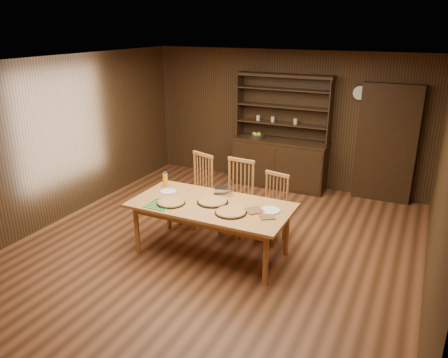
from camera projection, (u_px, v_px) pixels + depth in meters
The scene contains 20 objects.
floor at pixel (217, 246), 6.35m from camera, with size 6.00×6.00×0.00m, color brown.
room_shell at pixel (217, 141), 5.81m from camera, with size 6.00×6.00×6.00m.
china_hutch at pixel (280, 157), 8.48m from camera, with size 1.84×0.52×2.17m.
doorway at pixel (387, 144), 7.68m from camera, with size 1.00×0.18×2.10m, color black.
wall_clock at pixel (360, 93), 7.67m from camera, with size 0.30×0.05×0.30m.
dining_table at pixel (211, 209), 5.93m from camera, with size 2.17×1.09×0.75m.
chair_left at pixel (199, 187), 6.92m from camera, with size 0.59×0.58×1.14m.
chair_center at pixel (238, 194), 6.62m from camera, with size 0.50×0.48×1.14m.
chair_right at pixel (273, 205), 6.41m from camera, with size 0.49×0.47×1.01m.
pizza_left at pixel (171, 202), 5.91m from camera, with size 0.39×0.39×0.04m.
pizza_right at pixel (231, 212), 5.61m from camera, with size 0.42×0.42×0.04m.
pizza_center at pixel (213, 201), 5.94m from camera, with size 0.43×0.43×0.04m.
cooling_rack at pixel (159, 205), 5.86m from camera, with size 0.31×0.31×0.01m, color green, non-canonical shape.
plate_left at pixel (168, 191), 6.32m from camera, with size 0.25×0.25×0.02m.
plate_right at pixel (270, 210), 5.68m from camera, with size 0.27×0.27×0.02m.
foil_dish at pixel (223, 191), 6.23m from camera, with size 0.24×0.17×0.10m, color silver.
juice_bottle at pixel (165, 180), 6.51m from camera, with size 0.07×0.07×0.23m.
pot_holder_a at pixel (267, 217), 5.50m from camera, with size 0.18×0.18×0.01m, color red.
pot_holder_b at pixel (254, 210), 5.68m from camera, with size 0.22×0.22×0.02m, color red.
fruit_bowl at pixel (257, 136), 8.49m from camera, with size 0.30×0.30×0.12m.
Camera 1 is at (2.52, -5.05, 3.07)m, focal length 35.00 mm.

